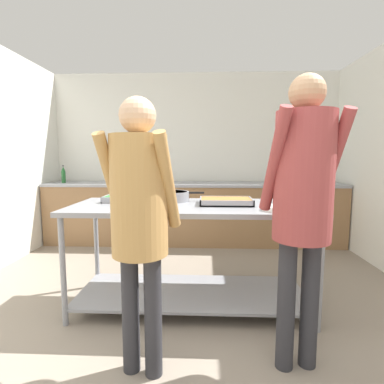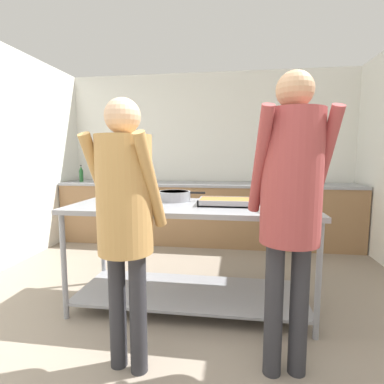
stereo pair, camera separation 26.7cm
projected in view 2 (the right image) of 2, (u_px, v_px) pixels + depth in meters
wall_rear at (208, 157)px, 4.88m from camera, size 4.62×0.06×2.65m
back_counter at (206, 213)px, 4.62m from camera, size 4.46×0.65×0.93m
serving_counter at (190, 238)px, 2.62m from camera, size 2.07×0.82×0.92m
serving_tray_vegetables at (128, 198)px, 2.86m from camera, size 0.37×0.31×0.05m
sauce_pan at (174, 196)px, 2.82m from camera, size 0.45×0.31×0.09m
serving_tray_roast at (225, 202)px, 2.59m from camera, size 0.45×0.30×0.05m
plate_stack at (276, 210)px, 2.24m from camera, size 0.25×0.25×0.04m
guest_serving_left at (291, 193)px, 1.72m from camera, size 0.49×0.41×1.81m
guest_serving_right at (125, 207)px, 1.78m from camera, size 0.48×0.40×1.67m
water_bottle at (81, 174)px, 4.77m from camera, size 0.06×0.06×0.27m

